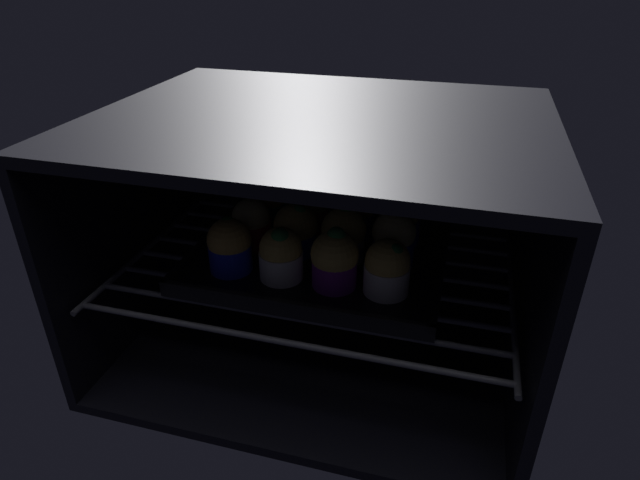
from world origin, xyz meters
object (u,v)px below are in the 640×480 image
(baking_tray, at_px, (320,257))
(muffin_row1_col3, at_px, (394,238))
(muffin_row0_col1, at_px, (281,254))
(muffin_row2_col3, at_px, (401,219))
(muffin_row0_col0, at_px, (230,246))
(muffin_row1_col0, at_px, (251,224))
(muffin_row0_col3, at_px, (387,268))
(muffin_row1_col2, at_px, (344,235))
(muffin_row1_col1, at_px, (296,230))
(muffin_row2_col0, at_px, (269,201))
(muffin_row2_col1, at_px, (309,206))
(muffin_row2_col2, at_px, (355,212))
(muffin_row0_col2, at_px, (335,260))

(baking_tray, bearing_deg, muffin_row1_col3, 2.26)
(muffin_row0_col1, relative_size, muffin_row2_col3, 0.95)
(muffin_row0_col0, bearing_deg, muffin_row1_col0, 87.91)
(muffin_row1_col3, height_order, muffin_row2_col3, muffin_row1_col3)
(muffin_row0_col3, xyz_separation_m, muffin_row1_col0, (-0.21, 0.07, -0.00))
(muffin_row0_col3, relative_size, muffin_row1_col2, 0.90)
(muffin_row1_col1, distance_m, muffin_row1_col2, 0.07)
(muffin_row2_col0, bearing_deg, muffin_row1_col2, -28.77)
(muffin_row0_col1, height_order, muffin_row2_col1, muffin_row2_col1)
(muffin_row1_col3, bearing_deg, muffin_row2_col2, 135.18)
(muffin_row0_col3, height_order, muffin_row2_col3, muffin_row2_col3)
(muffin_row0_col2, bearing_deg, muffin_row2_col3, 65.13)
(muffin_row1_col2, bearing_deg, baking_tray, 176.22)
(muffin_row2_col1, height_order, muffin_row2_col3, same)
(muffin_row2_col0, distance_m, muffin_row2_col2, 0.14)
(muffin_row1_col0, distance_m, muffin_row2_col3, 0.22)
(muffin_row1_col0, relative_size, muffin_row2_col3, 0.90)
(muffin_row1_col2, relative_size, muffin_row2_col3, 1.01)
(muffin_row2_col0, height_order, muffin_row2_col2, same)
(muffin_row0_col2, height_order, muffin_row1_col3, muffin_row1_col3)
(muffin_row0_col1, height_order, muffin_row2_col3, muffin_row2_col3)
(muffin_row0_col0, xyz_separation_m, muffin_row0_col1, (0.07, -0.00, -0.00))
(muffin_row2_col1, bearing_deg, baking_tray, -61.72)
(muffin_row1_col2, distance_m, muffin_row2_col0, 0.16)
(muffin_row0_col2, distance_m, muffin_row1_col0, 0.16)
(muffin_row0_col1, height_order, muffin_row0_col3, muffin_row0_col1)
(muffin_row0_col0, height_order, muffin_row1_col0, muffin_row0_col0)
(muffin_row0_col1, relative_size, muffin_row1_col0, 1.05)
(muffin_row1_col0, height_order, muffin_row2_col3, muffin_row2_col3)
(muffin_row1_col1, height_order, muffin_row1_col3, muffin_row1_col3)
(muffin_row0_col3, distance_m, muffin_row1_col1, 0.16)
(baking_tray, height_order, muffin_row0_col0, muffin_row0_col0)
(muffin_row1_col3, distance_m, muffin_row2_col1, 0.16)
(muffin_row0_col0, xyz_separation_m, muffin_row0_col3, (0.22, 0.00, -0.00))
(muffin_row0_col1, bearing_deg, muffin_row1_col1, 91.65)
(muffin_row0_col0, relative_size, muffin_row0_col1, 1.00)
(muffin_row1_col3, relative_size, muffin_row2_col1, 1.06)
(baking_tray, bearing_deg, muffin_row2_col2, 65.10)
(baking_tray, bearing_deg, muffin_row0_col1, -114.64)
(muffin_row0_col0, height_order, muffin_row1_col3, muffin_row1_col3)
(muffin_row0_col0, xyz_separation_m, muffin_row1_col3, (0.21, 0.08, 0.00))
(baking_tray, distance_m, muffin_row2_col0, 0.14)
(muffin_row2_col0, height_order, muffin_row2_col1, muffin_row2_col1)
(baking_tray, xyz_separation_m, muffin_row0_col3, (0.11, -0.07, 0.04))
(muffin_row1_col0, distance_m, muffin_row1_col1, 0.07)
(muffin_row0_col3, relative_size, muffin_row1_col1, 0.96)
(muffin_row0_col3, bearing_deg, baking_tray, 147.32)
(muffin_row0_col3, height_order, muffin_row2_col1, muffin_row2_col1)
(muffin_row1_col0, bearing_deg, baking_tray, 0.08)
(muffin_row0_col1, xyz_separation_m, muffin_row2_col2, (0.07, 0.15, 0.00))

